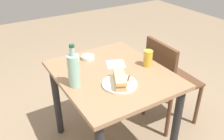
# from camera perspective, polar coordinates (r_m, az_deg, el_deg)

# --- Properties ---
(dining_table) EXTENTS (0.91, 0.78, 0.74)m
(dining_table) POSITION_cam_1_polar(r_m,az_deg,el_deg) (1.85, 0.00, -4.22)
(dining_table) COLOR #997251
(dining_table) RESTS_ON ground
(chair_far) EXTENTS (0.42, 0.42, 0.86)m
(chair_far) POSITION_cam_1_polar(r_m,az_deg,el_deg) (2.23, 12.92, -2.07)
(chair_far) COLOR brown
(chair_far) RESTS_ON ground
(plate_near) EXTENTS (0.24, 0.24, 0.01)m
(plate_near) POSITION_cam_1_polar(r_m,az_deg,el_deg) (1.63, 1.81, -3.33)
(plate_near) COLOR silver
(plate_near) RESTS_ON dining_table
(baguette_sandwich_near) EXTENTS (0.23, 0.16, 0.07)m
(baguette_sandwich_near) POSITION_cam_1_polar(r_m,az_deg,el_deg) (1.61, 1.83, -2.09)
(baguette_sandwich_near) COLOR #DBB77A
(baguette_sandwich_near) RESTS_ON plate_near
(knife_near) EXTENTS (0.14, 0.13, 0.01)m
(knife_near) POSITION_cam_1_polar(r_m,az_deg,el_deg) (1.64, 3.78, -2.72)
(knife_near) COLOR silver
(knife_near) RESTS_ON plate_near
(water_bottle) EXTENTS (0.08, 0.08, 0.30)m
(water_bottle) POSITION_cam_1_polar(r_m,az_deg,el_deg) (1.58, -9.07, 0.01)
(water_bottle) COLOR #99C6B7
(water_bottle) RESTS_ON dining_table
(beer_glass) EXTENTS (0.07, 0.07, 0.13)m
(beer_glass) POSITION_cam_1_polar(r_m,az_deg,el_deg) (1.86, 8.53, 2.78)
(beer_glass) COLOR gold
(beer_glass) RESTS_ON dining_table
(olive_bowl) EXTENTS (0.11, 0.11, 0.03)m
(olive_bowl) POSITION_cam_1_polar(r_m,az_deg,el_deg) (1.97, -5.75, 3.01)
(olive_bowl) COLOR silver
(olive_bowl) RESTS_ON dining_table
(paper_napkin) EXTENTS (0.18, 0.18, 0.00)m
(paper_napkin) POSITION_cam_1_polar(r_m,az_deg,el_deg) (1.89, 0.88, 1.41)
(paper_napkin) COLOR white
(paper_napkin) RESTS_ON dining_table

